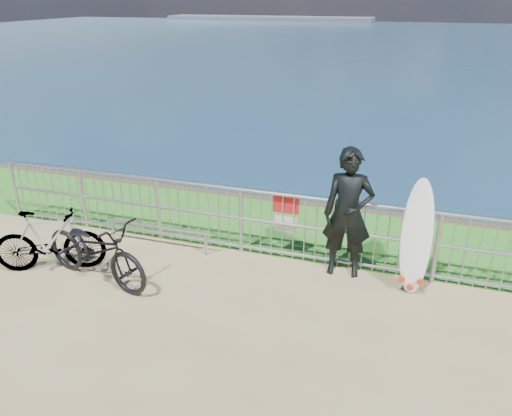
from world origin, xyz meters
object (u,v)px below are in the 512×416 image
(surfer, at_px, (348,214))
(surfboard, at_px, (416,241))
(bicycle_near, at_px, (95,250))
(bicycle_far, at_px, (49,241))

(surfer, relative_size, surfboard, 1.19)
(surfer, xyz_separation_m, bicycle_near, (-3.43, -1.37, -0.47))
(bicycle_far, bearing_deg, surfboard, -102.16)
(surfboard, xyz_separation_m, bicycle_far, (-5.27, -1.15, -0.27))
(surfer, bearing_deg, surfboard, -14.37)
(surfer, distance_m, bicycle_far, 4.51)
(bicycle_far, bearing_deg, surfer, -97.56)
(surfer, relative_size, bicycle_far, 1.19)
(bicycle_near, distance_m, bicycle_far, 0.86)
(bicycle_near, bearing_deg, surfer, -54.48)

